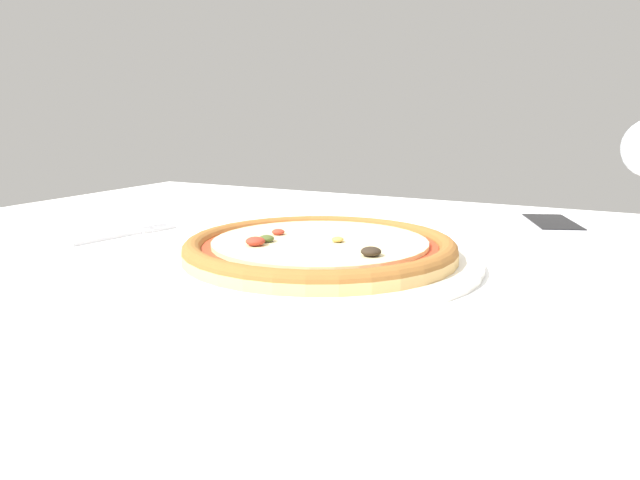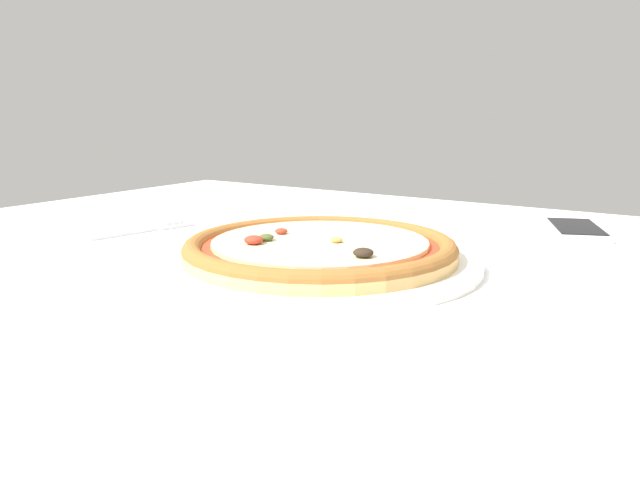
# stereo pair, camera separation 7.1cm
# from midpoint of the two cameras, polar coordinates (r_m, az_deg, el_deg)

# --- Properties ---
(dining_table) EXTENTS (1.24, 1.17, 0.76)m
(dining_table) POSITION_cam_midpoint_polar(r_m,az_deg,el_deg) (0.78, -9.35, -7.70)
(dining_table) COLOR #997047
(dining_table) RESTS_ON ground_plane
(pizza_plate) EXTENTS (0.37, 0.37, 0.04)m
(pizza_plate) POSITION_cam_midpoint_polar(r_m,az_deg,el_deg) (0.72, -2.86, -1.07)
(pizza_plate) COLOR white
(pizza_plate) RESTS_ON dining_table
(fork) EXTENTS (0.05, 0.17, 0.00)m
(fork) POSITION_cam_midpoint_polar(r_m,az_deg,el_deg) (0.94, -19.33, 0.53)
(fork) COLOR silver
(fork) RESTS_ON dining_table
(cell_phone) EXTENTS (0.12, 0.16, 0.01)m
(cell_phone) POSITION_cam_midpoint_polar(r_m,az_deg,el_deg) (0.99, 18.54, 1.30)
(cell_phone) COLOR white
(cell_phone) RESTS_ON dining_table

